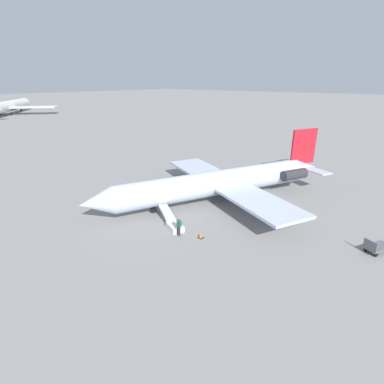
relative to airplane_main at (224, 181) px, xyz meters
name	(u,v)px	position (x,y,z in m)	size (l,w,h in m)	color
ground_plane	(216,201)	(0.87, -0.39, -2.14)	(600.00, 600.00, 0.00)	gray
airplane_main	(224,181)	(0.00, 0.00, 0.00)	(27.79, 21.70, 7.15)	silver
airplane_far_left	(8,106)	(-20.34, -113.15, 0.97)	(35.07, 39.30, 10.45)	white
boarding_stairs	(173,224)	(8.70, 0.33, -1.76)	(2.57, 4.08, 1.75)	silver
passenger	(179,225)	(9.49, 1.74, -1.14)	(0.46, 0.57, 1.74)	#23232D
luggage_cart	(377,247)	(1.57, 15.57, -1.68)	(2.46, 1.96, 1.22)	#595B60
traffic_cone_near_stairs	(201,236)	(8.61, 3.47, -1.92)	(0.44, 0.44, 0.48)	black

